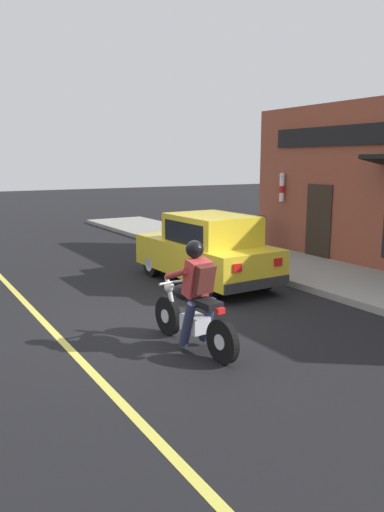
% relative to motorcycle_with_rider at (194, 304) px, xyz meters
% --- Properties ---
extents(ground_plane, '(80.00, 80.00, 0.00)m').
position_rel_motorcycle_with_rider_xyz_m(ground_plane, '(0.20, 1.32, -0.68)').
color(ground_plane, black).
extents(sidewalk_curb, '(2.60, 22.00, 0.14)m').
position_rel_motorcycle_with_rider_xyz_m(sidewalk_curb, '(4.98, 4.32, -0.61)').
color(sidewalk_curb, gray).
rests_on(sidewalk_curb, ground).
extents(lane_stripe, '(0.12, 19.80, 0.01)m').
position_rel_motorcycle_with_rider_xyz_m(lane_stripe, '(-1.60, 4.32, -0.67)').
color(lane_stripe, '#D1C64C').
rests_on(lane_stripe, ground).
extents(motorcycle_with_rider, '(0.58, 2.02, 1.62)m').
position_rel_motorcycle_with_rider_xyz_m(motorcycle_with_rider, '(0.00, 0.00, 0.00)').
color(motorcycle_with_rider, black).
rests_on(motorcycle_with_rider, ground).
extents(car_hatchback, '(1.72, 3.82, 1.57)m').
position_rel_motorcycle_with_rider_xyz_m(car_hatchback, '(2.30, 3.26, 0.09)').
color(car_hatchback, black).
rests_on(car_hatchback, ground).
extents(trash_bin, '(0.56, 0.56, 0.98)m').
position_rel_motorcycle_with_rider_xyz_m(trash_bin, '(5.50, 5.56, -0.04)').
color(trash_bin, '#23512D').
rests_on(trash_bin, sidewalk_curb).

